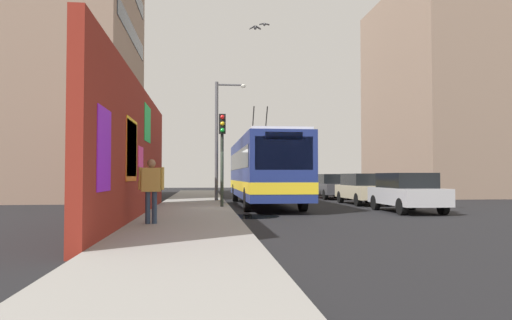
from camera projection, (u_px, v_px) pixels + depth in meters
ground_plane at (231, 212)px, 19.40m from camera, size 80.00×80.00×0.00m
sidewalk_slab at (192, 210)px, 19.23m from camera, size 48.00×3.20×0.15m
graffiti_wall at (137, 152)px, 15.79m from camera, size 15.35×0.32×4.49m
building_far_left at (79, 32)px, 30.61m from camera, size 12.69×6.76×21.52m
building_far_right at (442, 94)px, 36.31m from camera, size 13.32×8.30×15.50m
city_bus at (264, 168)px, 23.32m from camera, size 12.12×2.57×5.09m
parked_car_silver at (407, 192)px, 19.06m from camera, size 4.09×1.84×1.58m
parked_car_champagne at (363, 188)px, 24.30m from camera, size 4.43×1.74×1.58m
parked_car_dark_gray at (331, 186)px, 30.50m from camera, size 4.64×1.74×1.58m
parked_car_red at (310, 184)px, 36.42m from camera, size 4.67×1.86×1.58m
pedestrian_near_wall at (151, 185)px, 13.02m from camera, size 0.24×0.70×1.77m
traffic_light at (222, 144)px, 20.24m from camera, size 0.49×0.28×3.98m
street_lamp at (220, 132)px, 25.54m from camera, size 0.44×1.68×6.40m
flying_pigeons at (274, 2)px, 21.07m from camera, size 10.33×1.80×1.40m
curbside_puddle at (252, 217)px, 17.00m from camera, size 1.99×1.99×0.00m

